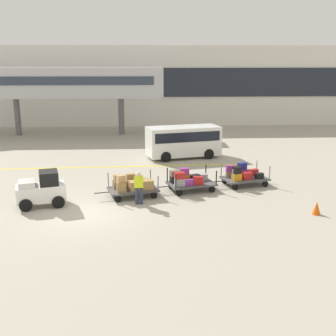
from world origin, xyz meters
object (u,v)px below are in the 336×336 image
baggage_handler (139,186)px  baggage_tug (42,190)px  baggage_cart_tail (243,175)px  safety_cone_near (317,208)px  shuttle_van (183,140)px  baggage_cart_lead (132,186)px  baggage_cart_middle (188,180)px

baggage_handler → baggage_tug: bearing=179.1°
baggage_cart_tail → safety_cone_near: bearing=-64.2°
shuttle_van → safety_cone_near: (4.70, -11.07, -0.96)m
baggage_cart_lead → baggage_cart_middle: baggage_cart_lead is taller
baggage_cart_tail → shuttle_van: shuttle_van is taller
baggage_handler → shuttle_van: (2.82, 9.44, 0.37)m
baggage_tug → baggage_handler: bearing=-0.9°
baggage_cart_middle → shuttle_van: 7.50m
safety_cone_near → baggage_cart_lead: bearing=160.4°
baggage_cart_middle → baggage_handler: size_ratio=1.97×
baggage_tug → baggage_cart_tail: 10.08m
baggage_cart_middle → safety_cone_near: baggage_cart_middle is taller
baggage_cart_tail → safety_cone_near: size_ratio=5.61×
baggage_handler → safety_cone_near: bearing=-12.2°
shuttle_van → safety_cone_near: size_ratio=9.30×
baggage_tug → baggage_cart_lead: baggage_tug is taller
baggage_cart_tail → baggage_handler: bearing=-152.5°
baggage_tug → baggage_cart_middle: (6.75, 1.92, -0.21)m
baggage_cart_tail → baggage_handler: 6.07m
baggage_cart_tail → shuttle_van: 7.15m
baggage_cart_lead → safety_cone_near: baggage_cart_lead is taller
baggage_cart_lead → shuttle_van: size_ratio=0.60×
baggage_tug → baggage_cart_middle: size_ratio=0.75×
baggage_cart_lead → baggage_cart_tail: (5.72, 1.63, -0.02)m
baggage_cart_lead → baggage_handler: 1.26m
baggage_cart_middle → shuttle_van: shuttle_van is taller
baggage_cart_lead → shuttle_van: 8.88m
baggage_cart_middle → safety_cone_near: 6.25m
baggage_tug → safety_cone_near: bearing=-8.1°
baggage_cart_tail → shuttle_van: size_ratio=0.60×
baggage_cart_tail → baggage_handler: size_ratio=1.97×
baggage_cart_middle → safety_cone_near: bearing=-35.3°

